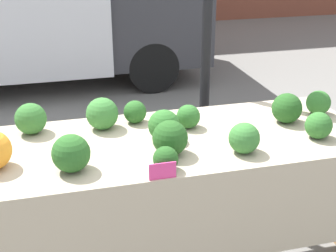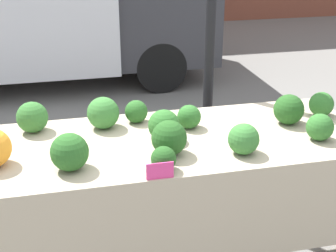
% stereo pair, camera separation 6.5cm
% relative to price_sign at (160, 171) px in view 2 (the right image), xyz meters
% --- Properties ---
extents(tent_pole, '(0.07, 0.07, 2.41)m').
position_rel_price_sign_xyz_m(tent_pole, '(0.59, 1.15, 0.25)').
color(tent_pole, black).
rests_on(tent_pole, ground_plane).
extents(market_table, '(2.23, 0.83, 0.92)m').
position_rel_price_sign_xyz_m(market_table, '(0.13, 0.33, -0.15)').
color(market_table, tan).
rests_on(market_table, ground_plane).
extents(broccoli_head_0, '(0.18, 0.18, 0.18)m').
position_rel_price_sign_xyz_m(broccoli_head_0, '(0.86, 0.46, 0.05)').
color(broccoli_head_0, '#23511E').
rests_on(broccoli_head_0, market_table).
extents(broccoli_head_1, '(0.15, 0.15, 0.15)m').
position_rel_price_sign_xyz_m(broccoli_head_1, '(1.11, 0.53, 0.03)').
color(broccoli_head_1, '#2D6628').
rests_on(broccoli_head_1, market_table).
extents(broccoli_head_2, '(0.16, 0.16, 0.16)m').
position_rel_price_sign_xyz_m(broccoli_head_2, '(0.47, 0.16, 0.04)').
color(broccoli_head_2, '#387533').
rests_on(broccoli_head_2, market_table).
extents(broccoli_head_3, '(0.18, 0.18, 0.18)m').
position_rel_price_sign_xyz_m(broccoli_head_3, '(-0.40, 0.18, 0.05)').
color(broccoli_head_3, '#285B23').
rests_on(broccoli_head_3, market_table).
extents(broccoli_head_4, '(0.14, 0.14, 0.14)m').
position_rel_price_sign_xyz_m(broccoli_head_4, '(0.28, 0.53, 0.03)').
color(broccoli_head_4, '#2D6628').
rests_on(broccoli_head_4, market_table).
extents(broccoli_head_5, '(0.17, 0.17, 0.17)m').
position_rel_price_sign_xyz_m(broccoli_head_5, '(0.11, 0.41, 0.05)').
color(broccoli_head_5, '#2D6628').
rests_on(broccoli_head_5, market_table).
extents(broccoli_head_6, '(0.12, 0.12, 0.12)m').
position_rel_price_sign_xyz_m(broccoli_head_6, '(0.03, 0.07, 0.02)').
color(broccoli_head_6, '#23511E').
rests_on(broccoli_head_6, market_table).
extents(broccoli_head_7, '(0.18, 0.18, 0.18)m').
position_rel_price_sign_xyz_m(broccoli_head_7, '(-0.19, 0.64, 0.05)').
color(broccoli_head_7, '#387533').
rests_on(broccoli_head_7, market_table).
extents(broccoli_head_8, '(0.18, 0.18, 0.18)m').
position_rel_price_sign_xyz_m(broccoli_head_8, '(0.10, 0.23, 0.05)').
color(broccoli_head_8, '#23511E').
rests_on(broccoli_head_8, market_table).
extents(broccoli_head_9, '(0.15, 0.15, 0.15)m').
position_rel_price_sign_xyz_m(broccoli_head_9, '(0.93, 0.22, 0.03)').
color(broccoli_head_9, '#2D6628').
rests_on(broccoli_head_9, market_table).
extents(broccoli_head_10, '(0.13, 0.13, 0.13)m').
position_rel_price_sign_xyz_m(broccoli_head_10, '(0.00, 0.68, 0.03)').
color(broccoli_head_10, '#285B23').
rests_on(broccoli_head_10, market_table).
extents(broccoli_head_11, '(0.17, 0.17, 0.17)m').
position_rel_price_sign_xyz_m(broccoli_head_11, '(-0.58, 0.68, 0.05)').
color(broccoli_head_11, '#336B2D').
rests_on(broccoli_head_11, market_table).
extents(price_sign, '(0.13, 0.01, 0.08)m').
position_rel_price_sign_xyz_m(price_sign, '(0.00, 0.00, 0.00)').
color(price_sign, '#E53D84').
rests_on(price_sign, market_table).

